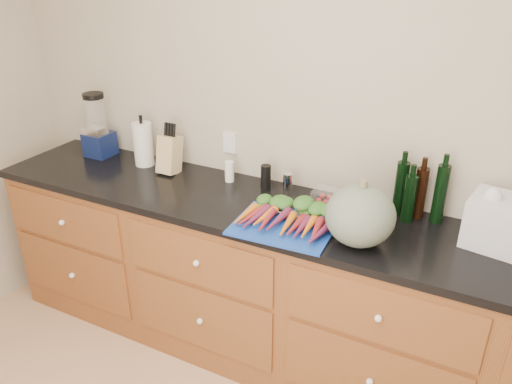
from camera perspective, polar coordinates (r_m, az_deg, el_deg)
The scene contains 15 objects.
wall_back at distance 2.58m, azimuth 9.02°, elevation 7.47°, with size 4.10×0.05×2.60m, color #B9AE9A.
cabinets at distance 2.70m, azimuth 5.47°, elevation -11.91°, with size 3.60×0.64×0.90m.
countertop at distance 2.45m, azimuth 5.97°, elevation -3.12°, with size 3.64×0.62×0.04m, color black.
cutting_board at distance 2.32m, azimuth 3.17°, elevation -3.95°, with size 0.46×0.35×0.01m, color #153EA5.
carrots at distance 2.34m, azimuth 3.61°, elevation -2.83°, with size 0.43×0.32×0.06m.
squash at distance 2.19m, azimuth 11.82°, elevation -2.64°, with size 0.30×0.30×0.27m, color #506051.
blender_appliance at distance 3.24m, azimuth -17.67°, elevation 6.91°, with size 0.16×0.16×0.39m.
paper_towel at distance 3.03m, azimuth -12.76°, elevation 5.34°, with size 0.11×0.11×0.26m, color white.
knife_block at distance 2.91m, azimuth -9.86°, elevation 4.25°, with size 0.11×0.11×0.21m, color tan.
grinder_salt at distance 2.77m, azimuth -3.06°, elevation 2.36°, with size 0.05×0.05×0.12m, color white.
grinder_pepper at distance 2.67m, azimuth 1.13°, elevation 1.69°, with size 0.05×0.05×0.14m, color black.
canister_chrome at distance 2.62m, azimuth 3.65°, elevation 0.96°, with size 0.05×0.05×0.12m, color white.
tomato_box at distance 2.55m, azimuth 8.22°, elevation -0.58°, with size 0.15×0.12×0.07m, color white.
bottles at distance 2.46m, azimuth 18.02°, elevation -0.16°, with size 0.24×0.12×0.29m.
grocery_bag at distance 2.38m, azimuth 26.56°, elevation -3.31°, with size 0.30×0.24×0.22m, color white, non-canonical shape.
Camera 1 is at (0.74, -0.71, 2.10)m, focal length 35.00 mm.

